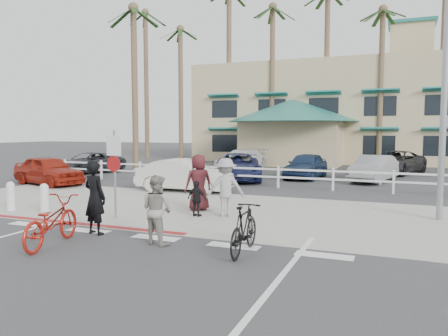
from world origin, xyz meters
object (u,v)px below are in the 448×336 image
at_px(car_white_sedan, 185,175).
at_px(bike_red, 51,222).
at_px(sign_post, 115,170).
at_px(bike_black, 244,229).
at_px(car_red_compact, 48,170).

bearing_deg(car_white_sedan, bike_red, -174.24).
relative_size(sign_post, bike_black, 1.64).
bearing_deg(sign_post, car_white_sedan, 97.12).
xyz_separation_m(sign_post, bike_black, (4.71, -2.05, -0.92)).
bearing_deg(bike_red, car_white_sedan, -94.42).
bearing_deg(bike_black, car_red_compact, -33.16).
bearing_deg(car_red_compact, bike_red, -120.95).
distance_m(sign_post, bike_red, 3.22).
xyz_separation_m(sign_post, bike_red, (0.48, -3.05, -0.90)).
bearing_deg(car_red_compact, bike_black, -106.04).
distance_m(sign_post, car_red_compact, 9.48).
xyz_separation_m(bike_black, car_red_compact, (-12.44, 7.49, 0.16)).
bearing_deg(bike_black, bike_red, 11.20).
distance_m(car_white_sedan, car_red_compact, 7.01).
distance_m(bike_red, car_red_compact, 11.81).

